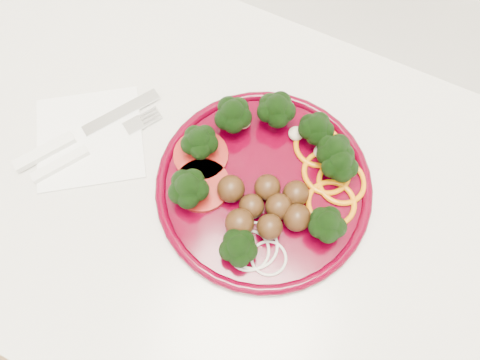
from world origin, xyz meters
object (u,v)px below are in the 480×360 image
at_px(napkin, 90,138).
at_px(fork, 76,156).
at_px(plate, 267,180).
at_px(knife, 69,139).

height_order(napkin, fork, fork).
distance_m(plate, fork, 0.26).
bearing_deg(knife, plate, -46.68).
xyz_separation_m(plate, knife, (-0.27, -0.06, -0.01)).
bearing_deg(fork, plate, -41.86).
bearing_deg(plate, knife, -167.36).
distance_m(knife, fork, 0.03).
bearing_deg(fork, knife, 83.00).
relative_size(plate, napkin, 1.98).
bearing_deg(napkin, fork, -87.38).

